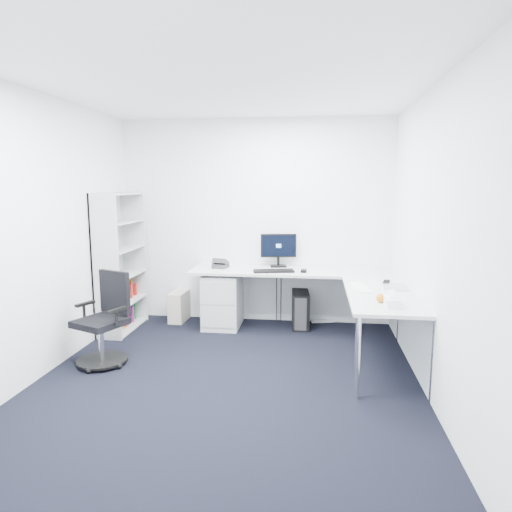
# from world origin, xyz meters

# --- Properties ---
(ground) EXTENTS (4.20, 4.20, 0.00)m
(ground) POSITION_xyz_m (0.00, 0.00, 0.00)
(ground) COLOR black
(ceiling) EXTENTS (4.20, 4.20, 0.00)m
(ceiling) POSITION_xyz_m (0.00, 0.00, 2.70)
(ceiling) COLOR white
(wall_back) EXTENTS (3.60, 0.02, 2.70)m
(wall_back) POSITION_xyz_m (0.00, 2.10, 1.35)
(wall_back) COLOR white
(wall_back) RESTS_ON ground
(wall_front) EXTENTS (3.60, 0.02, 2.70)m
(wall_front) POSITION_xyz_m (0.00, -2.10, 1.35)
(wall_front) COLOR white
(wall_front) RESTS_ON ground
(wall_left) EXTENTS (0.02, 4.20, 2.70)m
(wall_left) POSITION_xyz_m (-1.80, 0.00, 1.35)
(wall_left) COLOR white
(wall_left) RESTS_ON ground
(wall_right) EXTENTS (0.02, 4.20, 2.70)m
(wall_right) POSITION_xyz_m (1.80, 0.00, 1.35)
(wall_right) COLOR white
(wall_right) RESTS_ON ground
(l_desk) EXTENTS (2.63, 1.48, 0.77)m
(l_desk) POSITION_xyz_m (0.55, 1.40, 0.38)
(l_desk) COLOR silver
(l_desk) RESTS_ON ground
(drawer_pedestal) EXTENTS (0.46, 0.57, 0.70)m
(drawer_pedestal) POSITION_xyz_m (-0.38, 1.73, 0.35)
(drawer_pedestal) COLOR silver
(drawer_pedestal) RESTS_ON ground
(bookshelf) EXTENTS (0.34, 0.87, 1.75)m
(bookshelf) POSITION_xyz_m (-1.62, 1.45, 0.87)
(bookshelf) COLOR #B6B8B8
(bookshelf) RESTS_ON ground
(task_chair) EXTENTS (0.70, 0.70, 0.95)m
(task_chair) POSITION_xyz_m (-1.36, 0.31, 0.47)
(task_chair) COLOR black
(task_chair) RESTS_ON ground
(black_pc_tower) EXTENTS (0.25, 0.49, 0.46)m
(black_pc_tower) POSITION_xyz_m (0.63, 1.85, 0.23)
(black_pc_tower) COLOR black
(black_pc_tower) RESTS_ON ground
(beige_pc_tower) EXTENTS (0.21, 0.43, 0.40)m
(beige_pc_tower) POSITION_xyz_m (-1.02, 1.91, 0.20)
(beige_pc_tower) COLOR beige
(beige_pc_tower) RESTS_ON ground
(power_strip) EXTENTS (0.32, 0.13, 0.04)m
(power_strip) POSITION_xyz_m (0.93, 2.07, 0.02)
(power_strip) COLOR white
(power_strip) RESTS_ON ground
(monitor) EXTENTS (0.49, 0.23, 0.45)m
(monitor) POSITION_xyz_m (0.33, 1.96, 0.99)
(monitor) COLOR black
(monitor) RESTS_ON l_desk
(black_keyboard) EXTENTS (0.53, 0.27, 0.02)m
(black_keyboard) POSITION_xyz_m (0.30, 1.59, 0.78)
(black_keyboard) COLOR black
(black_keyboard) RESTS_ON l_desk
(mouse) EXTENTS (0.08, 0.12, 0.04)m
(mouse) POSITION_xyz_m (0.67, 1.61, 0.79)
(mouse) COLOR black
(mouse) RESTS_ON l_desk
(desk_phone) EXTENTS (0.21, 0.21, 0.12)m
(desk_phone) POSITION_xyz_m (-0.41, 1.78, 0.83)
(desk_phone) COLOR #2E2E30
(desk_phone) RESTS_ON l_desk
(laptop) EXTENTS (0.36, 0.35, 0.24)m
(laptop) POSITION_xyz_m (1.64, 0.88, 0.89)
(laptop) COLOR #BABCC1
(laptop) RESTS_ON l_desk
(white_keyboard) EXTENTS (0.21, 0.48, 0.02)m
(white_keyboard) POSITION_xyz_m (1.28, 0.82, 0.78)
(white_keyboard) COLOR white
(white_keyboard) RESTS_ON l_desk
(headphones) EXTENTS (0.14, 0.19, 0.04)m
(headphones) POSITION_xyz_m (1.59, 1.09, 0.79)
(headphones) COLOR black
(headphones) RESTS_ON l_desk
(orange_fruit) EXTENTS (0.08, 0.08, 0.08)m
(orange_fruit) POSITION_xyz_m (1.41, 0.24, 0.81)
(orange_fruit) COLOR orange
(orange_fruit) RESTS_ON l_desk
(tissue_box) EXTENTS (0.12, 0.23, 0.08)m
(tissue_box) POSITION_xyz_m (1.49, 0.12, 0.81)
(tissue_box) COLOR white
(tissue_box) RESTS_ON l_desk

